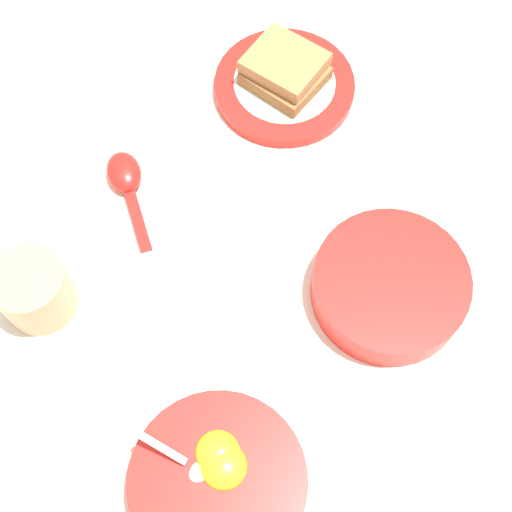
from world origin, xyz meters
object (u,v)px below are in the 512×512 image
drinking_cup (33,289)px  egg_bowl (218,482)px  toast_sandwich (285,69)px  toast_plate (284,86)px  soup_spoon (126,180)px  congee_bowl (390,285)px

drinking_cup → egg_bowl: bearing=95.0°
toast_sandwich → toast_plate: bearing=50.2°
soup_spoon → drinking_cup: drinking_cup is taller
toast_plate → toast_sandwich: toast_sandwich is taller
toast_sandwich → soup_spoon: size_ratio=0.81×
egg_bowl → soup_spoon: egg_bowl is taller
egg_bowl → congee_bowl: bearing=-172.2°
egg_bowl → drinking_cup: egg_bowl is taller
toast_sandwich → soup_spoon: toast_sandwich is taller
egg_bowl → drinking_cup: (0.02, -0.28, 0.01)m
egg_bowl → toast_sandwich: bearing=-139.1°
toast_sandwich → drinking_cup: drinking_cup is taller
egg_bowl → toast_plate: (-0.37, -0.32, -0.02)m
soup_spoon → drinking_cup: 0.17m
congee_bowl → drinking_cup: size_ratio=2.12×
soup_spoon → congee_bowl: congee_bowl is taller
egg_bowl → congee_bowl: size_ratio=1.01×
drinking_cup → toast_plate: bearing=-173.8°
toast_sandwich → soup_spoon: 0.24m
toast_plate → drinking_cup: drinking_cup is taller
soup_spoon → congee_bowl: (-0.13, 0.30, 0.01)m
toast_plate → congee_bowl: bearing=70.4°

